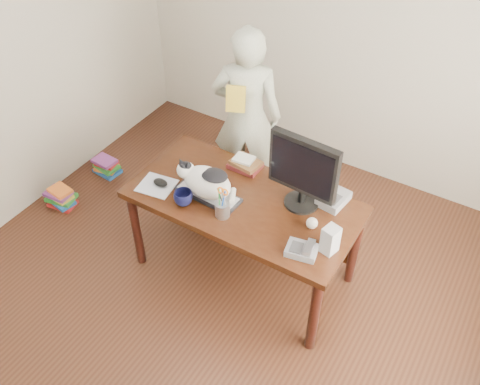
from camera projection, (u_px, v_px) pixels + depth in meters
The scene contains 18 objects.
room at pixel (187, 182), 2.91m from camera, with size 4.50×4.50×4.50m.
desk at pixel (249, 208), 3.84m from camera, with size 1.60×0.80×0.75m.
keyboard at pixel (208, 194), 3.71m from camera, with size 0.48×0.20×0.03m.
cat at pixel (205, 181), 3.63m from camera, with size 0.46×0.24×0.26m.
monitor at pixel (303, 170), 3.44m from camera, with size 0.49×0.25×0.55m.
pen_cup at pixel (222, 208), 3.53m from camera, with size 0.10×0.10×0.25m.
mousepad at pixel (157, 186), 3.79m from camera, with size 0.28×0.26×0.01m.
mouse at pixel (160, 183), 3.78m from camera, with size 0.12×0.09×0.04m.
coffee_mug at pixel (183, 198), 3.63m from camera, with size 0.13×0.13×0.10m, color black.
phone at pixel (302, 250), 3.30m from camera, with size 0.21×0.19×0.09m.
speaker at pixel (330, 240), 3.27m from camera, with size 0.11×0.12×0.19m.
baseball at pixel (312, 223), 3.46m from camera, with size 0.08×0.08×0.08m.
book_stack at pixel (245, 164), 3.92m from camera, with size 0.24×0.18×0.09m.
calculator at pixel (333, 199), 3.65m from camera, with size 0.19×0.24×0.07m.
person at pixel (247, 117), 4.37m from camera, with size 0.57×0.38×1.58m, color silver.
held_book at pixel (236, 99), 4.09m from camera, with size 0.17×0.14×0.21m.
book_pile_a at pixel (61, 197), 4.69m from camera, with size 0.27×0.22×0.18m.
book_pile_b at pixel (106, 166), 5.03m from camera, with size 0.26×0.20×0.15m.
Camera 1 is at (1.39, -1.73, 3.25)m, focal length 40.00 mm.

